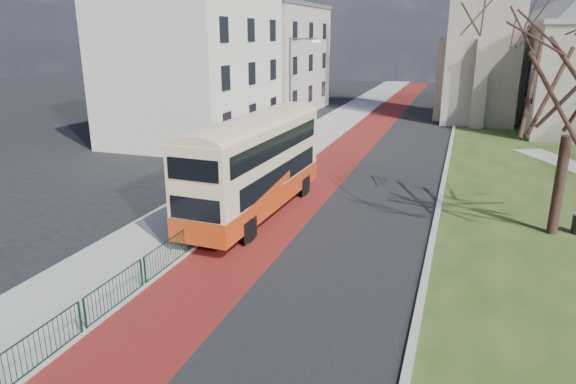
% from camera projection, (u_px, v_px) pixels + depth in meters
% --- Properties ---
extents(ground, '(160.00, 160.00, 0.00)m').
position_uv_depth(ground, '(248.00, 274.00, 18.57)').
color(ground, black).
rests_on(ground, ground).
extents(road_carriageway, '(9.00, 120.00, 0.01)m').
position_uv_depth(road_carriageway, '(379.00, 157.00, 36.17)').
color(road_carriageway, black).
rests_on(road_carriageway, ground).
extents(bus_lane, '(3.40, 120.00, 0.01)m').
position_uv_depth(bus_lane, '(342.00, 154.00, 37.01)').
color(bus_lane, '#591414').
rests_on(bus_lane, ground).
extents(pavement_west, '(4.00, 120.00, 0.12)m').
position_uv_depth(pavement_west, '(292.00, 150.00, 38.17)').
color(pavement_west, gray).
rests_on(pavement_west, ground).
extents(kerb_west, '(0.25, 120.00, 0.13)m').
position_uv_depth(kerb_west, '(318.00, 152.00, 37.55)').
color(kerb_west, '#999993').
rests_on(kerb_west, ground).
extents(kerb_east, '(0.25, 80.00, 0.13)m').
position_uv_depth(kerb_east, '(449.00, 155.00, 36.53)').
color(kerb_east, '#999993').
rests_on(kerb_east, ground).
extents(pedestrian_railing, '(0.07, 24.00, 1.12)m').
position_uv_depth(pedestrian_railing, '(222.00, 216.00, 22.93)').
color(pedestrian_railing, '#0B331E').
rests_on(pedestrian_railing, ground).
extents(street_block_near, '(10.30, 14.30, 13.00)m').
position_uv_depth(street_block_near, '(193.00, 58.00, 40.87)').
color(street_block_near, silver).
rests_on(street_block_near, ground).
extents(street_block_far, '(10.30, 16.30, 11.50)m').
position_uv_depth(street_block_far, '(266.00, 59.00, 55.55)').
color(street_block_far, '#B3A998').
rests_on(street_block_far, ground).
extents(streetlamp, '(2.13, 0.18, 8.00)m').
position_uv_depth(streetlamp, '(292.00, 91.00, 34.82)').
color(streetlamp, gray).
rests_on(streetlamp, pavement_west).
extents(bus, '(2.95, 10.99, 4.56)m').
position_uv_depth(bus, '(255.00, 162.00, 24.01)').
color(bus, '#B93811').
rests_on(bus, ground).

